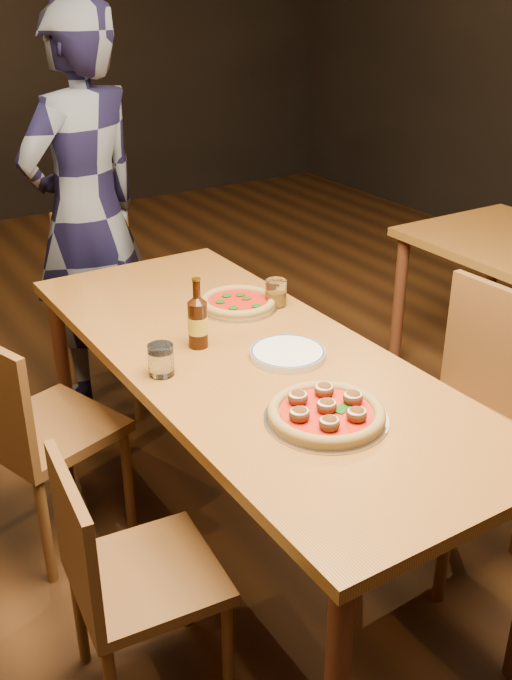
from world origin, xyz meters
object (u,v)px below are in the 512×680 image
table_main (248,373)px  chair_main_e (450,428)px  chair_end (130,301)px  pizza_meatball (326,412)px  beer_bottle (198,323)px  pizza_margherita (238,302)px  plate_stack (288,354)px  water_glass (161,360)px  diner (87,214)px  chair_main_nw (146,574)px  chair_main_sw (49,427)px  amber_glass (276,293)px

table_main → chair_main_e: chair_main_e is taller
chair_end → pizza_meatball: bearing=-117.6°
chair_end → beer_bottle: 1.15m
pizza_margherita → plate_stack: bearing=-99.6°
water_glass → diner: size_ratio=0.06×
chair_end → plate_stack: bearing=-113.3°
chair_main_nw → pizza_meatball: (0.54, -0.06, 0.37)m
plate_stack → beer_bottle: bearing=132.8°
pizza_margherita → diner: (-0.21, 0.96, 0.13)m
chair_main_sw → water_glass: bearing=-161.5°
chair_end → chair_main_nw: bearing=-135.8°
plate_stack → amber_glass: size_ratio=2.44×
pizza_margherita → plate_stack: size_ratio=1.24×
chair_main_e → water_glass: (-0.85, 0.42, 0.31)m
plate_stack → pizza_margherita: bearing=80.4°
chair_main_e → beer_bottle: 0.92m
chair_main_sw → chair_end: (0.67, 0.83, 0.03)m
diner → chair_main_sw: bearing=39.5°
table_main → pizza_margherita: (0.17, 0.35, 0.09)m
pizza_meatball → beer_bottle: bearing=97.7°
chair_main_e → water_glass: 1.00m
beer_bottle → table_main: bearing=-50.6°
pizza_margherita → beer_bottle: beer_bottle is taller
table_main → chair_end: size_ratio=2.06×
chair_main_sw → chair_main_e: size_ratio=0.92×
chair_end → amber_glass: (0.20, -0.93, 0.32)m
pizza_margherita → beer_bottle: size_ratio=1.28×
chair_main_nw → diner: 1.86m
beer_bottle → water_glass: beer_bottle is taller
plate_stack → diner: 1.41m
pizza_meatball → amber_glass: 0.82m
chair_main_sw → water_glass: (0.27, -0.37, 0.35)m
diner → chair_main_e: bearing=88.7°
chair_main_nw → chair_main_e: bearing=-84.4°
chair_main_e → beer_bottle: beer_bottle is taller
chair_end → water_glass: (-0.40, -1.19, 0.32)m
chair_end → diner: bearing=121.3°
chair_main_sw → amber_glass: bearing=-114.9°
table_main → amber_glass: size_ratio=20.03×
chair_main_nw → pizza_meatball: bearing=-91.1°
chair_main_e → beer_bottle: bearing=-131.3°
amber_glass → chair_main_e: bearing=-69.8°
chair_main_sw → chair_end: bearing=-57.4°
pizza_margherita → amber_glass: (0.13, -0.06, 0.03)m
chair_main_sw → diner: (0.53, 0.92, 0.45)m
chair_main_e → amber_glass: 0.79m
pizza_meatball → plate_stack: (0.13, 0.37, -0.01)m
chair_main_sw → pizza_meatball: bearing=-165.7°
chair_main_nw → beer_bottle: size_ratio=3.45×
chair_main_nw → plate_stack: 0.82m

